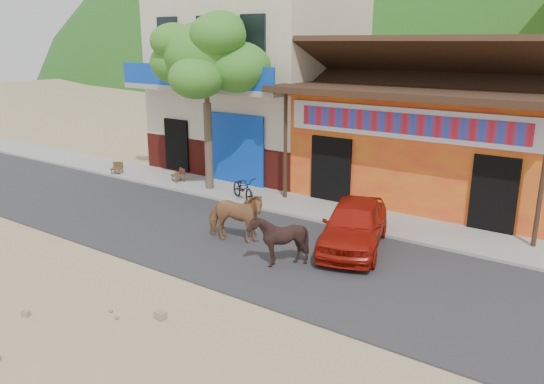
% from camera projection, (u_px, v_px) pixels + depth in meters
% --- Properties ---
extents(ground, '(120.00, 120.00, 0.00)m').
position_uv_depth(ground, '(192.00, 283.00, 11.69)').
color(ground, '#9E825B').
rests_on(ground, ground).
extents(road, '(60.00, 5.00, 0.04)m').
position_uv_depth(road, '(259.00, 247.00, 13.65)').
color(road, '#28282B').
rests_on(road, ground).
extents(sidewalk, '(60.00, 2.00, 0.12)m').
position_uv_depth(sidewalk, '(326.00, 211.00, 16.39)').
color(sidewalk, gray).
rests_on(sidewalk, ground).
extents(dance_club, '(8.00, 6.00, 3.60)m').
position_uv_depth(dance_club, '(437.00, 143.00, 17.95)').
color(dance_club, orange).
rests_on(dance_club, ground).
extents(cafe_building, '(7.00, 6.00, 7.00)m').
position_uv_depth(cafe_building, '(259.00, 82.00, 21.63)').
color(cafe_building, beige).
rests_on(cafe_building, ground).
extents(tree, '(3.00, 3.00, 6.00)m').
position_uv_depth(tree, '(207.00, 103.00, 17.93)').
color(tree, '#2D721E').
rests_on(tree, sidewalk).
extents(cow_tan, '(1.78, 1.21, 1.38)m').
position_uv_depth(cow_tan, '(235.00, 217.00, 13.81)').
color(cow_tan, '#98643C').
rests_on(cow_tan, road).
extents(cow_dark, '(1.27, 1.16, 1.28)m').
position_uv_depth(cow_dark, '(278.00, 240.00, 12.36)').
color(cow_dark, black).
rests_on(cow_dark, road).
extents(red_car, '(2.48, 3.89, 1.23)m').
position_uv_depth(red_car, '(354.00, 225.00, 13.45)').
color(red_car, '#9F150B').
rests_on(red_car, road).
extents(scooter, '(1.60, 1.20, 0.81)m').
position_uv_depth(scooter, '(243.00, 188.00, 17.22)').
color(scooter, black).
rests_on(scooter, sidewalk).
extents(cafe_chair_left, '(0.53, 0.53, 0.90)m').
position_uv_depth(cafe_chair_left, '(178.00, 170.00, 19.53)').
color(cafe_chair_left, '#462917').
rests_on(cafe_chair_left, sidewalk).
extents(cafe_chair_right, '(0.52, 0.52, 0.82)m').
position_uv_depth(cafe_chair_right, '(116.00, 163.00, 20.68)').
color(cafe_chair_right, '#482E18').
rests_on(cafe_chair_right, sidewalk).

